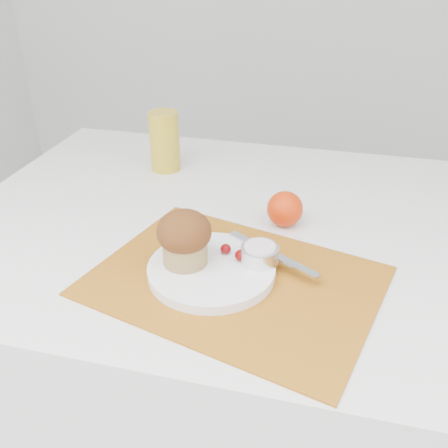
% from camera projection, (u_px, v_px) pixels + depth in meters
% --- Properties ---
extents(table, '(1.20, 0.80, 0.75)m').
position_uv_depth(table, '(263.00, 368.00, 1.12)').
color(table, white).
rests_on(table, ground).
extents(placemat, '(0.49, 0.41, 0.00)m').
position_uv_depth(placemat, '(234.00, 281.00, 0.77)').
color(placemat, '#A66117').
rests_on(placemat, table).
extents(plate, '(0.25, 0.25, 0.02)m').
position_uv_depth(plate, '(211.00, 270.00, 0.78)').
color(plate, white).
rests_on(plate, placemat).
extents(ramekin, '(0.07, 0.07, 0.03)m').
position_uv_depth(ramekin, '(260.00, 254.00, 0.78)').
color(ramekin, silver).
rests_on(ramekin, plate).
extents(cream, '(0.05, 0.05, 0.01)m').
position_uv_depth(cream, '(260.00, 247.00, 0.78)').
color(cream, silver).
rests_on(cream, ramekin).
extents(raspberry_near, '(0.02, 0.02, 0.02)m').
position_uv_depth(raspberry_near, '(226.00, 249.00, 0.81)').
color(raspberry_near, '#520205').
rests_on(raspberry_near, plate).
extents(raspberry_far, '(0.02, 0.02, 0.02)m').
position_uv_depth(raspberry_far, '(241.00, 255.00, 0.79)').
color(raspberry_far, '#500302').
rests_on(raspberry_far, plate).
extents(butter_knife, '(0.16, 0.11, 0.00)m').
position_uv_depth(butter_knife, '(272.00, 254.00, 0.80)').
color(butter_knife, silver).
rests_on(butter_knife, plate).
extents(orange, '(0.07, 0.07, 0.07)m').
position_uv_depth(orange, '(285.00, 209.00, 0.91)').
color(orange, red).
rests_on(orange, table).
extents(juice_glass, '(0.08, 0.08, 0.13)m').
position_uv_depth(juice_glass, '(164.00, 141.00, 1.12)').
color(juice_glass, gold).
rests_on(juice_glass, table).
extents(muffin, '(0.09, 0.09, 0.09)m').
position_uv_depth(muffin, '(184.00, 237.00, 0.76)').
color(muffin, tan).
rests_on(muffin, plate).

